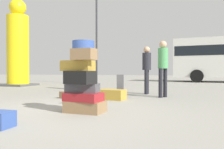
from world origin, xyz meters
TOP-DOWN VIEW (x-y plane):
  - ground_plane at (0.00, 0.00)m, footprint 80.00×80.00m
  - suitcase_tower at (0.41, 0.08)m, footprint 0.82×0.65m
  - suitcase_tan_left_side at (0.36, 2.12)m, footprint 0.76×0.51m
  - suitcase_brown_right_side at (-0.88, 1.96)m, footprint 0.62×0.50m
  - suitcase_charcoal_foreground_far at (-0.10, 1.04)m, footprint 0.80×0.48m
  - suitcase_charcoal_white_trunk at (0.42, 2.71)m, footprint 0.29×0.42m
  - person_bearded_onlooker at (-2.08, 4.89)m, footprint 0.30×0.30m
  - person_tourist_with_camera at (1.65, 3.10)m, footprint 0.30×0.30m
  - person_passerby_in_red at (1.02, 3.95)m, footprint 0.30×0.34m
  - yellow_dummy_statue at (-6.34, 6.28)m, footprint 1.59×1.59m
  - lamp_post at (-2.94, 9.24)m, footprint 0.36×0.36m

SIDE VIEW (x-z plane):
  - ground_plane at x=0.00m, z-range 0.00..0.00m
  - suitcase_charcoal_foreground_far at x=-0.10m, z-range 0.00..0.17m
  - suitcase_brown_right_side at x=-0.88m, z-range 0.00..0.20m
  - suitcase_tan_left_side at x=0.36m, z-range 0.00..0.28m
  - suitcase_charcoal_white_trunk at x=0.42m, z-range 0.00..0.69m
  - suitcase_tower at x=0.41m, z-range -0.11..1.26m
  - person_passerby_in_red at x=1.02m, z-range 0.16..1.80m
  - person_bearded_onlooker at x=-2.08m, z-range 0.16..1.81m
  - person_tourist_with_camera at x=1.65m, z-range 0.17..1.87m
  - yellow_dummy_statue at x=-6.34m, z-range -0.25..4.43m
  - lamp_post at x=-2.94m, z-range 0.96..7.58m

